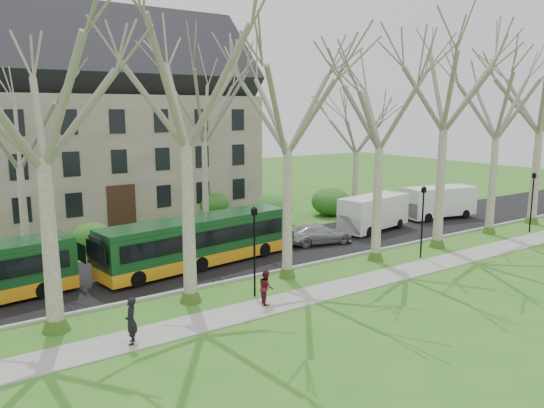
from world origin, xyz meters
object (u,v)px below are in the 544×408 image
Objects in this scene: van_a at (374,213)px; pedestrian_a at (131,321)px; bus_follow at (198,241)px; pedestrian_b at (266,287)px; van_b at (439,203)px; sedan at (319,234)px.

van_a is 23.12m from pedestrian_a.
bus_follow is 14.74m from van_a.
van_a is at bearing -43.56° from pedestrian_b.
van_a is 7.68m from van_b.
pedestrian_b is (-14.89, -7.96, -0.49)m from van_a.
van_b reaches higher than pedestrian_b.
van_b reaches higher than sedan.
sedan is 2.50× the size of pedestrian_a.
van_a is 0.99× the size of van_b.
sedan is 13.51m from van_b.
sedan is 17.54m from pedestrian_a.
pedestrian_b is at bearing -98.64° from bus_follow.
van_b reaches higher than van_a.
pedestrian_a is at bearing -167.26° from van_a.
pedestrian_a is (-29.15, -8.73, -0.38)m from van_b.
pedestrian_b is at bearing 141.68° from sedan.
sedan is at bearing -7.06° from bus_follow.
van_a is (5.79, 0.70, 0.62)m from sedan.
pedestrian_a is at bearing 113.50° from pedestrian_b.
bus_follow is 8.97m from sedan.
van_b is 3.24× the size of pedestrian_a.
pedestrian_b is (-9.10, -7.27, 0.13)m from sedan.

